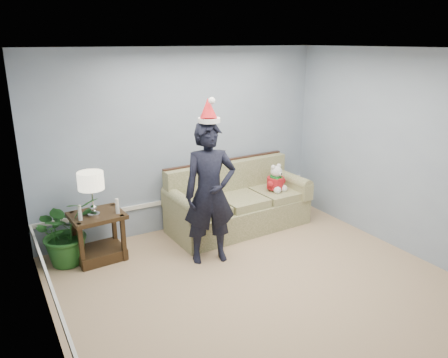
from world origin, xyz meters
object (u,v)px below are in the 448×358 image
side_table (99,241)px  man (210,194)px  sofa (237,205)px  teddy_bear (276,181)px  table_lamp (91,183)px  houseplant (66,231)px

side_table → man: size_ratio=0.38×
sofa → teddy_bear: 0.72m
sofa → table_lamp: 2.29m
side_table → man: (1.27, -0.73, 0.67)m
houseplant → teddy_bear: (3.13, -0.22, 0.23)m
sofa → houseplant: bearing=175.9°
side_table → teddy_bear: teddy_bear is taller
man → houseplant: bearing=167.4°
side_table → houseplant: 0.44m
houseplant → man: size_ratio=0.49×
table_lamp → man: size_ratio=0.31×
houseplant → side_table: bearing=-13.7°
side_table → houseplant: houseplant is taller
sofa → side_table: size_ratio=3.09×
sofa → man: (-0.85, -0.75, 0.57)m
sofa → teddy_bear: (0.62, -0.15, 0.33)m
man → teddy_bear: man is taller
teddy_bear → table_lamp: bearing=168.7°
table_lamp → teddy_bear: size_ratio=1.33×
side_table → sofa: bearing=0.5°
table_lamp → man: 1.50m
man → teddy_bear: 1.62m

